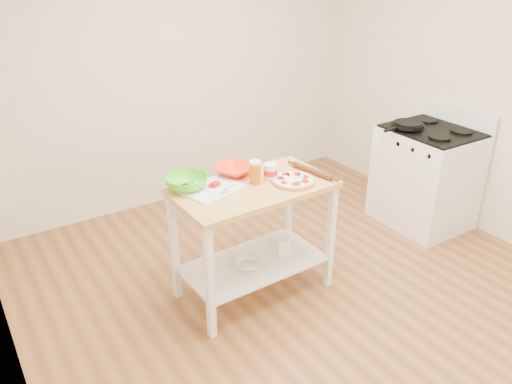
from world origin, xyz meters
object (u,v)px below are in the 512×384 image
at_px(shelf_bin, 281,245).
at_px(spatula, 228,189).
at_px(yogurt_tub, 271,172).
at_px(knife, 186,184).
at_px(orange_bowl, 234,170).
at_px(prep_island, 254,217).
at_px(shelf_glass_bowl, 248,264).
at_px(rolling_pin, 312,171).
at_px(skillet, 407,125).
at_px(cutting_board, 212,189).
at_px(beer_pint, 255,172).
at_px(pizza, 293,180).
at_px(gas_stove, 426,177).
at_px(green_bowl, 187,182).

bearing_deg(shelf_bin, spatula, 178.58).
relative_size(yogurt_tub, shelf_bin, 1.85).
relative_size(knife, orange_bowl, 0.96).
distance_m(prep_island, shelf_glass_bowl, 0.37).
distance_m(prep_island, rolling_pin, 0.56).
xyz_separation_m(skillet, orange_bowl, (-1.80, 0.06, -0.04)).
distance_m(cutting_board, shelf_bin, 0.80).
xyz_separation_m(yogurt_tub, shelf_glass_bowl, (-0.24, -0.06, -0.67)).
bearing_deg(shelf_glass_bowl, orange_bowl, 76.76).
bearing_deg(beer_pint, spatula, -177.84).
height_order(knife, shelf_glass_bowl, knife).
bearing_deg(shelf_glass_bowl, spatula, 153.14).
bearing_deg(cutting_board, knife, 117.82).
relative_size(cutting_board, shelf_glass_bowl, 2.33).
bearing_deg(orange_bowl, skillet, -1.85).
height_order(knife, yogurt_tub, yogurt_tub).
xyz_separation_m(beer_pint, rolling_pin, (0.44, -0.10, -0.06)).
xyz_separation_m(prep_island, spatula, (-0.20, 0.03, 0.27)).
bearing_deg(pizza, gas_stove, 5.12).
bearing_deg(spatula, yogurt_tub, -15.03).
distance_m(prep_island, shelf_bin, 0.42).
relative_size(gas_stove, orange_bowl, 4.05).
xyz_separation_m(skillet, knife, (-2.19, 0.06, -0.06)).
bearing_deg(green_bowl, rolling_pin, -17.31).
xyz_separation_m(knife, yogurt_tub, (0.57, -0.23, 0.04)).
height_order(pizza, shelf_glass_bowl, pizza).
xyz_separation_m(prep_island, shelf_glass_bowl, (-0.08, -0.03, -0.36)).
bearing_deg(skillet, pizza, -171.03).
distance_m(knife, green_bowl, 0.05).
relative_size(pizza, shelf_bin, 2.76).
height_order(skillet, rolling_pin, skillet).
xyz_separation_m(prep_island, gas_stove, (1.97, 0.05, -0.17)).
bearing_deg(knife, spatula, -61.75).
relative_size(skillet, yogurt_tub, 2.14).
bearing_deg(cutting_board, rolling_pin, -26.93).
bearing_deg(shelf_bin, knife, 160.46).
bearing_deg(pizza, skillet, 11.11).
height_order(spatula, knife, knife).
distance_m(cutting_board, spatula, 0.11).
height_order(gas_stove, shelf_glass_bowl, gas_stove).
height_order(pizza, beer_pint, beer_pint).
bearing_deg(beer_pint, rolling_pin, -12.08).
relative_size(beer_pint, yogurt_tub, 0.79).
bearing_deg(pizza, yogurt_tub, 129.47).
distance_m(knife, shelf_glass_bowl, 0.76).
xyz_separation_m(green_bowl, shelf_bin, (0.67, -0.20, -0.63)).
xyz_separation_m(orange_bowl, green_bowl, (-0.40, -0.03, 0.01)).
relative_size(skillet, shelf_bin, 3.94).
bearing_deg(skillet, shelf_glass_bowl, -175.20).
relative_size(gas_stove, yogurt_tub, 5.21).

